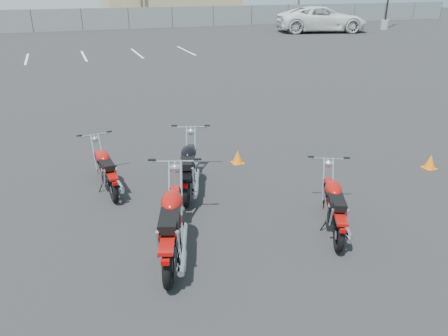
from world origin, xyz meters
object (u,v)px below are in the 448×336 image
object	(u,v)px
motorcycle_third_red	(172,224)
motorcycle_rear_red	(334,206)
motorcycle_front_red	(106,170)
white_van	(322,12)
motorcycle_second_black	(189,168)

from	to	relation	value
motorcycle_third_red	motorcycle_rear_red	xyz separation A→B (m)	(2.68, -0.23, -0.08)
motorcycle_front_red	motorcycle_rear_red	xyz separation A→B (m)	(3.35, -2.90, 0.01)
motorcycle_rear_red	white_van	bearing A→B (deg)	58.23
motorcycle_front_red	white_van	world-z (taller)	white_van
motorcycle_second_black	motorcycle_third_red	size ratio (longest dim) A/B	0.92
motorcycle_second_black	white_van	world-z (taller)	white_van
motorcycle_second_black	motorcycle_rear_red	size ratio (longest dim) A/B	1.12
motorcycle_rear_red	white_van	world-z (taller)	white_van
motorcycle_third_red	motorcycle_second_black	bearing A→B (deg)	67.41
motorcycle_third_red	white_van	size ratio (longest dim) A/B	0.27
motorcycle_second_black	white_van	bearing A→B (deg)	53.22
motorcycle_second_black	motorcycle_rear_red	distance (m)	2.93
motorcycle_third_red	motorcycle_rear_red	bearing A→B (deg)	-4.82
motorcycle_rear_red	white_van	size ratio (longest dim) A/B	0.22
motorcycle_front_red	motorcycle_rear_red	world-z (taller)	motorcycle_rear_red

